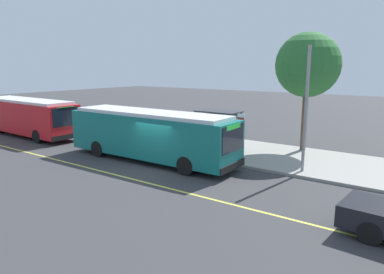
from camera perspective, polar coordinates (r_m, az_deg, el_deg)
The scene contains 11 objects.
ground_plane at distance 19.82m, azimuth -5.64°, elevation -4.97°, with size 120.00×120.00×0.00m, color #38383A.
sidewalk_curb at distance 24.47m, azimuth 3.67°, elevation -1.62°, with size 44.00×6.40×0.15m, color gray.
lane_stripe_center at distance 18.31m, azimuth -10.22°, elevation -6.46°, with size 36.00×0.14×0.01m, color #E0D64C.
transit_bus_main at distance 21.06m, azimuth -6.68°, elevation 0.50°, with size 11.11×2.75×2.95m.
transit_bus_second at distance 31.49m, azimuth -24.82°, elevation 3.09°, with size 10.62×2.74×2.95m.
bus_shelter at distance 23.97m, azimuth 4.06°, elevation 2.58°, with size 2.90×1.60×2.48m.
waiting_bench at distance 23.88m, azimuth 4.71°, elevation -0.59°, with size 1.60×0.48×0.95m.
route_sign_post at distance 20.14m, azimuth 7.83°, elevation 0.96°, with size 0.44×0.08×2.80m.
pedestrian_commuter at distance 21.60m, azimuth 5.04°, elevation -0.55°, with size 0.24×0.40×1.69m.
street_tree_near_shelter at distance 23.76m, azimuth 18.03°, elevation 10.87°, with size 4.02×4.02×7.47m.
utility_pole at distance 18.95m, azimuth 17.78°, elevation 4.15°, with size 0.16×0.16×6.40m, color gray.
Camera 1 is at (12.64, -14.24, 5.52)m, focal length 33.31 mm.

